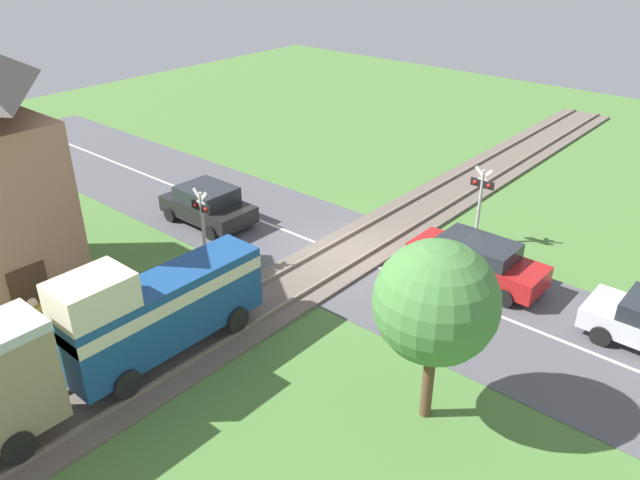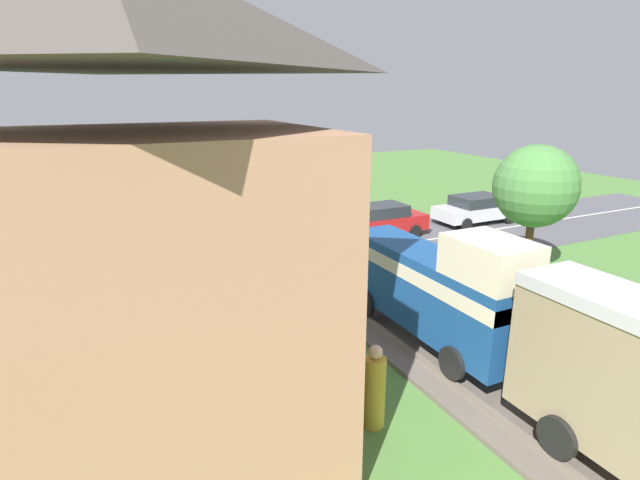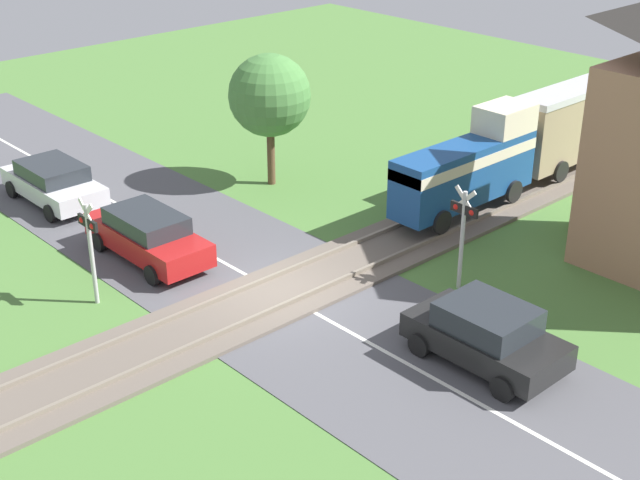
{
  "view_description": "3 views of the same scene",
  "coord_description": "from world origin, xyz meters",
  "px_view_note": "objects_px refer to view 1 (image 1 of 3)",
  "views": [
    {
      "loc": [
        -12.15,
        15.64,
        10.85
      ],
      "look_at": [
        0.0,
        1.47,
        1.2
      ],
      "focal_mm": 35.0,
      "sensor_mm": 36.0,
      "label": 1
    },
    {
      "loc": [
        7.64,
        17.13,
        6.39
      ],
      "look_at": [
        0.0,
        1.47,
        1.2
      ],
      "focal_mm": 28.0,
      "sensor_mm": 36.0,
      "label": 2
    },
    {
      "loc": [
        16.57,
        -13.77,
        11.92
      ],
      "look_at": [
        0.0,
        1.47,
        1.2
      ],
      "focal_mm": 50.0,
      "sensor_mm": 36.0,
      "label": 3
    }
  ],
  "objects_px": {
    "car_far_side": "(208,204)",
    "pedestrian_by_station": "(39,328)",
    "crossing_signal_east_approach": "(202,219)",
    "car_near_crossing": "(477,260)",
    "crossing_signal_west_approach": "(481,195)"
  },
  "relations": [
    {
      "from": "car_near_crossing",
      "to": "car_far_side",
      "type": "distance_m",
      "value": 10.63
    },
    {
      "from": "car_far_side",
      "to": "crossing_signal_east_approach",
      "type": "relative_size",
      "value": 1.28
    },
    {
      "from": "pedestrian_by_station",
      "to": "car_far_side",
      "type": "bearing_deg",
      "value": -71.08
    },
    {
      "from": "car_near_crossing",
      "to": "pedestrian_by_station",
      "type": "height_order",
      "value": "pedestrian_by_station"
    },
    {
      "from": "pedestrian_by_station",
      "to": "crossing_signal_east_approach",
      "type": "bearing_deg",
      "value": -89.23
    },
    {
      "from": "car_near_crossing",
      "to": "car_far_side",
      "type": "relative_size",
      "value": 1.18
    },
    {
      "from": "car_far_side",
      "to": "pedestrian_by_station",
      "type": "relative_size",
      "value": 2.18
    },
    {
      "from": "crossing_signal_west_approach",
      "to": "crossing_signal_east_approach",
      "type": "bearing_deg",
      "value": 52.43
    },
    {
      "from": "crossing_signal_east_approach",
      "to": "pedestrian_by_station",
      "type": "height_order",
      "value": "crossing_signal_east_approach"
    },
    {
      "from": "car_near_crossing",
      "to": "pedestrian_by_station",
      "type": "distance_m",
      "value": 13.54
    },
    {
      "from": "car_far_side",
      "to": "crossing_signal_west_approach",
      "type": "bearing_deg",
      "value": -148.84
    },
    {
      "from": "car_near_crossing",
      "to": "car_far_side",
      "type": "xyz_separation_m",
      "value": [
        10.23,
        2.88,
        0.01
      ]
    },
    {
      "from": "car_near_crossing",
      "to": "car_far_side",
      "type": "bearing_deg",
      "value": 15.72
    },
    {
      "from": "car_far_side",
      "to": "pedestrian_by_station",
      "type": "xyz_separation_m",
      "value": [
        -2.92,
        8.52,
        0.01
      ]
    },
    {
      "from": "crossing_signal_east_approach",
      "to": "car_far_side",
      "type": "bearing_deg",
      "value": -41.49
    }
  ]
}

